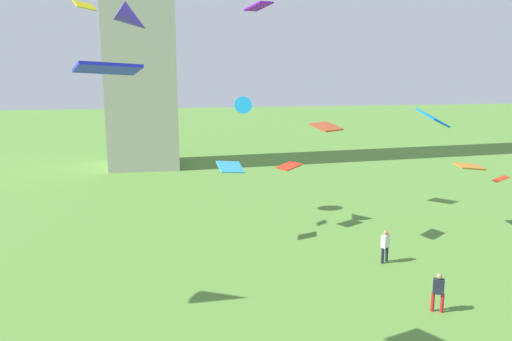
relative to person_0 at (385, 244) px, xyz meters
name	(u,v)px	position (x,y,z in m)	size (l,w,h in m)	color
person_0	(385,244)	(0.00, 0.00, 0.00)	(0.52, 0.47, 1.73)	#1E2333
person_2	(438,290)	(-0.02, -5.52, -0.03)	(0.50, 0.41, 1.67)	red
kite_flying_0	(327,127)	(-2.34, 3.15, 5.75)	(2.03, 1.94, 0.45)	#B54521
kite_flying_1	(85,5)	(-15.02, 5.74, 12.13)	(1.25, 1.20, 0.58)	gold
kite_flying_2	(133,20)	(-12.79, 9.16, 11.71)	(2.49, 1.72, 2.14)	#4E31CF
kite_flying_3	(108,69)	(-12.37, -8.54, 8.98)	(2.04, 1.69, 0.43)	#2226F1
kite_flying_4	(469,166)	(7.30, 4.77, 2.93)	(1.63, 1.15, 0.36)	#BA7020
kite_flying_5	(501,179)	(7.28, 1.59, 2.85)	(1.03, 1.20, 0.47)	red
kite_flying_7	(259,6)	(-5.05, 9.53, 12.64)	(1.83, 1.99, 0.52)	#810BE1
kite_flying_8	(243,108)	(-6.37, 7.32, 6.50)	(1.22, 1.81, 1.43)	#1793DF
kite_flying_9	(433,118)	(2.97, 1.58, 6.31)	(1.35, 1.94, 0.97)	#056BEF
kite_flying_10	(289,166)	(-3.68, 6.31, 3.00)	(1.70, 1.59, 0.33)	red
kite_flying_11	(230,167)	(-7.51, 4.28, 3.46)	(1.59, 1.34, 0.70)	#37A7DF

